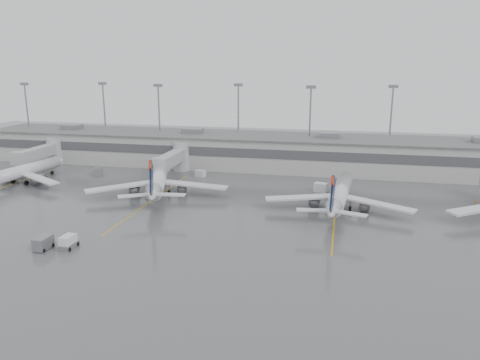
% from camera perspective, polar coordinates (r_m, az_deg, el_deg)
% --- Properties ---
extents(ground, '(260.00, 260.00, 0.00)m').
position_cam_1_polar(ground, '(65.75, -4.63, -9.25)').
color(ground, '#4D4E50').
rests_on(ground, ground).
extents(terminal, '(152.00, 17.00, 9.45)m').
position_cam_1_polar(terminal, '(119.02, 3.50, 3.52)').
color(terminal, '#ADADA7').
rests_on(terminal, ground).
extents(light_masts, '(142.40, 8.00, 20.60)m').
position_cam_1_polar(light_masts, '(123.49, 3.98, 7.58)').
color(light_masts, gray).
rests_on(light_masts, ground).
extents(jet_bridge_left, '(4.00, 17.20, 7.00)m').
position_cam_1_polar(jet_bridge_left, '(128.76, -22.69, 3.12)').
color(jet_bridge_left, '#9A9C9E').
rests_on(jet_bridge_left, ground).
extents(jet_bridge_right, '(4.00, 17.20, 7.00)m').
position_cam_1_polar(jet_bridge_right, '(112.50, -7.88, 2.63)').
color(jet_bridge_right, '#9A9C9E').
rests_on(jet_bridge_right, ground).
extents(stand_markings, '(105.25, 40.00, 0.01)m').
position_cam_1_polar(stand_markings, '(87.55, -0.04, -3.17)').
color(stand_markings, gold).
rests_on(stand_markings, ground).
extents(jet_far_left, '(24.44, 27.57, 8.95)m').
position_cam_1_polar(jet_far_left, '(113.55, -25.22, 0.95)').
color(jet_far_left, silver).
rests_on(jet_far_left, ground).
extents(jet_mid_left, '(26.84, 30.58, 10.23)m').
position_cam_1_polar(jet_mid_left, '(95.30, -9.99, 0.03)').
color(jet_mid_left, silver).
rests_on(jet_mid_left, ground).
extents(jet_mid_right, '(26.43, 29.73, 9.62)m').
position_cam_1_polar(jet_mid_right, '(86.16, 12.03, -1.71)').
color(jet_mid_right, silver).
rests_on(jet_mid_right, ground).
extents(baggage_tug, '(1.97, 2.98, 1.89)m').
position_cam_1_polar(baggage_tug, '(72.38, -20.22, -7.25)').
color(baggage_tug, silver).
rests_on(baggage_tug, ground).
extents(baggage_cart, '(1.74, 2.97, 1.89)m').
position_cam_1_polar(baggage_cart, '(73.11, -22.87, -7.08)').
color(baggage_cart, slate).
rests_on(baggage_cart, ground).
extents(gse_uld_a, '(2.25, 1.51, 1.58)m').
position_cam_1_polar(gse_uld_a, '(121.77, -23.18, 1.01)').
color(gse_uld_a, silver).
rests_on(gse_uld_a, ground).
extents(gse_uld_b, '(2.48, 1.96, 1.55)m').
position_cam_1_polar(gse_uld_b, '(109.98, -4.85, 0.80)').
color(gse_uld_b, silver).
rests_on(gse_uld_b, ground).
extents(gse_uld_c, '(2.96, 2.35, 1.84)m').
position_cam_1_polar(gse_uld_c, '(98.23, 9.80, -0.90)').
color(gse_uld_c, silver).
rests_on(gse_uld_c, ground).
extents(gse_loader, '(2.97, 3.53, 1.89)m').
position_cam_1_polar(gse_loader, '(115.72, -16.92, 0.99)').
color(gse_loader, slate).
rests_on(gse_loader, ground).
extents(cone_a, '(0.42, 0.42, 0.66)m').
position_cam_1_polar(cone_a, '(123.47, -24.03, 0.87)').
color(cone_a, '#DC6504').
rests_on(cone_a, ground).
extents(cone_b, '(0.39, 0.39, 0.62)m').
position_cam_1_polar(cone_b, '(105.57, -8.76, -0.14)').
color(cone_b, '#DC6504').
rests_on(cone_b, ground).
extents(cone_c, '(0.47, 0.47, 0.75)m').
position_cam_1_polar(cone_c, '(91.79, 14.28, -2.56)').
color(cone_c, '#DC6504').
rests_on(cone_c, ground).
extents(cone_d, '(0.38, 0.38, 0.61)m').
position_cam_1_polar(cone_d, '(100.19, 26.76, -2.31)').
color(cone_d, '#DC6504').
rests_on(cone_d, ground).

